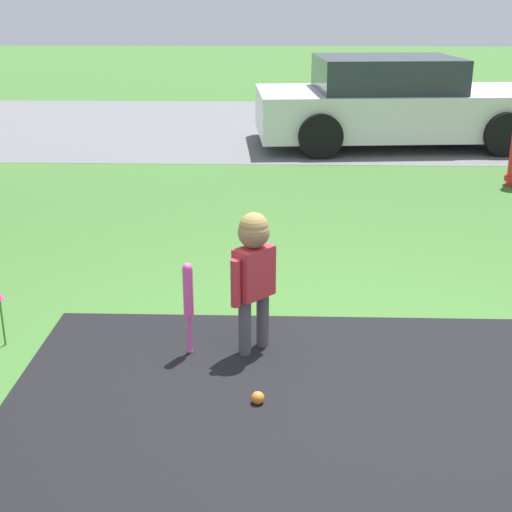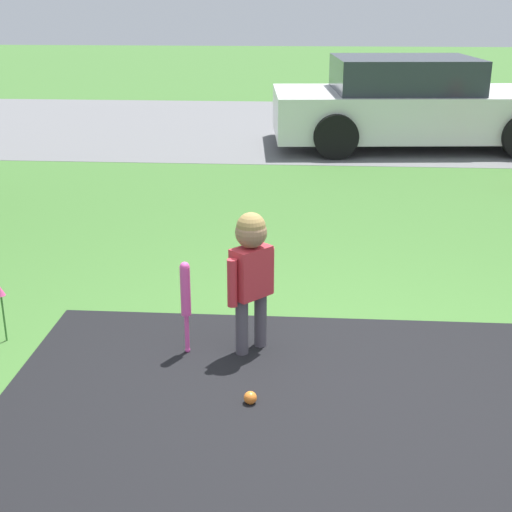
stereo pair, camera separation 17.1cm
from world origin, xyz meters
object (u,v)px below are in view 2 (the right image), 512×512
Objects in this scene: child at (251,263)px; parked_car at (413,104)px; sports_ball at (250,398)px; baseball_bat at (186,295)px.

parked_car is (1.83, 6.65, 0.02)m from child.
sports_ball is 7.52m from parked_car.
parked_car reaches higher than baseball_bat.
child reaches higher than sports_ball.
baseball_bat is at bearing -113.26° from parked_car.
sports_ball is (0.04, -0.63, -0.54)m from child.
parked_car is (1.78, 7.28, 0.56)m from sports_ball.
child is 1.49× the size of baseball_bat.
child is 12.38× the size of sports_ball.
child is at bearing -110.36° from parked_car.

